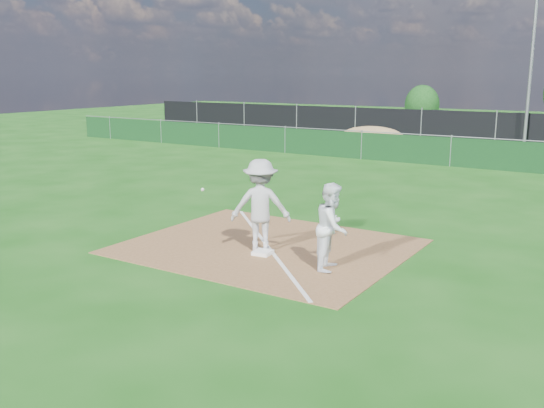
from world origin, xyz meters
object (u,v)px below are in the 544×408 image
at_px(play_at_first, 261,205).
at_px(car_left, 443,121).
at_px(first_base, 263,253).
at_px(runner, 332,227).
at_px(car_mid, 527,126).
at_px(light_pole, 531,69).
at_px(tree_left, 422,105).

relative_size(play_at_first, car_left, 0.48).
relative_size(first_base, car_left, 0.08).
xyz_separation_m(first_base, runner, (1.66, -0.03, 0.81)).
bearing_deg(runner, car_mid, -10.36).
bearing_deg(car_left, runner, -156.66).
bearing_deg(play_at_first, light_pole, 86.24).
bearing_deg(car_mid, first_base, 155.30).
xyz_separation_m(car_left, car_mid, (4.87, 0.11, -0.07)).
relative_size(first_base, tree_left, 0.13).
height_order(first_base, car_mid, car_mid).
height_order(first_base, tree_left, tree_left).
height_order(first_base, play_at_first, play_at_first).
bearing_deg(tree_left, car_mid, -34.20).
distance_m(runner, car_mid, 27.48).
relative_size(first_base, play_at_first, 0.16).
relative_size(car_mid, tree_left, 1.53).
xyz_separation_m(light_pole, runner, (0.43, -22.32, -3.13)).
bearing_deg(first_base, runner, -1.16).
bearing_deg(play_at_first, car_left, 98.88).
distance_m(first_base, car_left, 27.68).
xyz_separation_m(light_pole, car_mid, (-0.80, 5.13, -3.25)).
bearing_deg(light_pole, play_at_first, -93.76).
height_order(car_left, tree_left, tree_left).
height_order(light_pole, car_mid, light_pole).
height_order(light_pole, first_base, light_pole).
height_order(play_at_first, runner, play_at_first).
xyz_separation_m(light_pole, car_left, (-5.68, 5.02, -3.18)).
xyz_separation_m(first_base, play_at_first, (-0.21, 0.24, 0.97)).
height_order(car_left, car_mid, car_left).
bearing_deg(car_mid, play_at_first, 154.85).
bearing_deg(car_left, light_pole, -120.74).
distance_m(light_pole, tree_left, 14.23).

